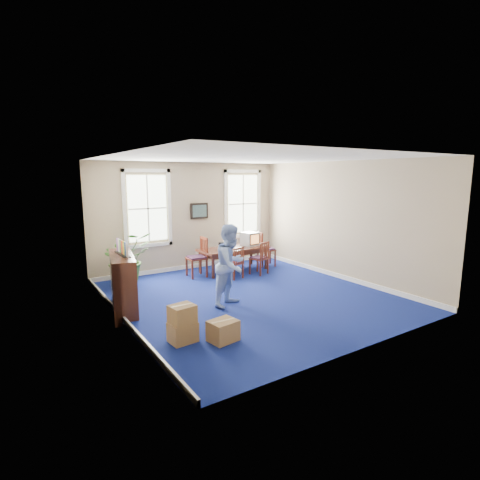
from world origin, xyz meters
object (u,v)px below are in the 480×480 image
chair_near_left (234,262)px  potted_plant (126,258)px  credenza (123,280)px  cardboard_boxes (190,319)px  conference_table (234,259)px  crt_tv (250,239)px  man (231,265)px

chair_near_left → potted_plant: (-2.65, 1.03, 0.24)m
credenza → cardboard_boxes: credenza is taller
potted_plant → cardboard_boxes: potted_plant is taller
conference_table → potted_plant: size_ratio=1.50×
conference_table → cardboard_boxes: 4.73m
credenza → potted_plant: bearing=83.5°
conference_table → credenza: (-3.68, -1.48, 0.28)m
conference_table → credenza: bearing=-160.3°
cardboard_boxes → crt_tv: bearing=44.1°
crt_tv → man: man is taller
crt_tv → cardboard_boxes: bearing=-146.3°
credenza → cardboard_boxes: 2.17m
chair_near_left → man: bearing=44.3°
credenza → potted_plant: (0.60, 1.81, 0.06)m
conference_table → man: (-1.61, -2.50, 0.54)m
crt_tv → cardboard_boxes: (-3.72, -3.60, -0.57)m
man → potted_plant: (-1.47, 2.82, -0.21)m
conference_table → cardboard_boxes: (-3.11, -3.56, -0.01)m
cardboard_boxes → credenza: bearing=105.2°
conference_table → crt_tv: 0.83m
credenza → potted_plant: 1.90m
chair_near_left → conference_table: bearing=-133.1°
chair_near_left → potted_plant: size_ratio=0.65×
man → cardboard_boxes: man is taller
potted_plant → cardboard_boxes: (-0.04, -3.88, -0.35)m
conference_table → crt_tv: crt_tv is taller
conference_table → chair_near_left: chair_near_left is taller
credenza → potted_plant: potted_plant is taller
man → credenza: bearing=127.7°
crt_tv → chair_near_left: (-1.03, -0.75, -0.46)m
chair_near_left → man: (-1.19, -1.79, 0.45)m
potted_plant → crt_tv: bearing=-4.2°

